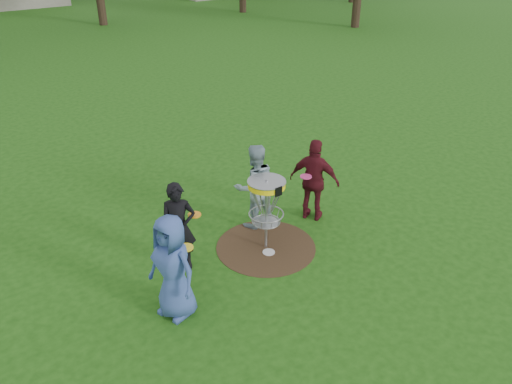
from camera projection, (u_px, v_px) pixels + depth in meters
ground at (266, 247)px, 9.01m from camera, size 100.00×100.00×0.00m
dirt_patch at (266, 247)px, 9.01m from camera, size 1.80×1.80×0.01m
player_blue at (173, 267)px, 7.12m from camera, size 0.75×0.93×1.66m
player_black at (178, 227)px, 8.13m from camera, size 0.68×0.61×1.57m
player_grey at (255, 186)px, 9.29m from camera, size 0.91×0.77×1.66m
player_maroon at (314, 181)px, 9.51m from camera, size 0.85×1.04×1.66m
disc_on_grass at (269, 252)px, 8.85m from camera, size 0.22×0.22×0.02m
disc_golf_basket at (266, 198)px, 8.52m from camera, size 0.66×0.67×1.38m
held_discs at (240, 203)px, 8.39m from camera, size 3.15×1.18×0.07m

